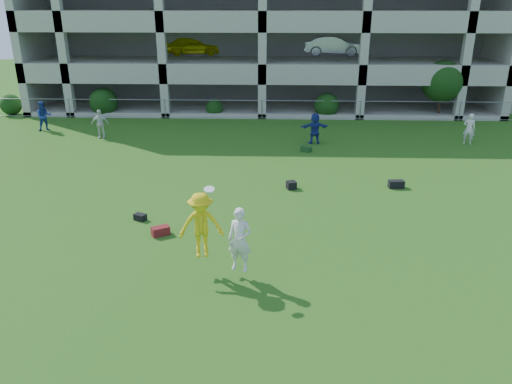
{
  "coord_description": "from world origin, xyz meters",
  "views": [
    {
      "loc": [
        0.75,
        -11.35,
        7.01
      ],
      "look_at": [
        0.22,
        3.0,
        1.4
      ],
      "focal_mm": 35.0,
      "sensor_mm": 36.0,
      "label": 1
    }
  ],
  "objects_px": {
    "bystander_d": "(315,128)",
    "parking_garage": "(265,12)",
    "crate_d": "(291,185)",
    "bystander_b": "(100,124)",
    "frisbee_contest": "(211,229)",
    "bystander_a": "(44,116)",
    "bystander_e": "(469,129)"
  },
  "relations": [
    {
      "from": "bystander_d",
      "to": "frisbee_contest",
      "type": "height_order",
      "value": "frisbee_contest"
    },
    {
      "from": "bystander_e",
      "to": "crate_d",
      "type": "xyz_separation_m",
      "value": [
        -9.2,
        -6.76,
        -0.65
      ]
    },
    {
      "from": "frisbee_contest",
      "to": "bystander_d",
      "type": "bearing_deg",
      "value": 74.36
    },
    {
      "from": "bystander_d",
      "to": "frisbee_contest",
      "type": "bearing_deg",
      "value": 66.8
    },
    {
      "from": "bystander_d",
      "to": "frisbee_contest",
      "type": "xyz_separation_m",
      "value": [
        -3.7,
        -13.21,
        0.58
      ]
    },
    {
      "from": "bystander_e",
      "to": "bystander_d",
      "type": "bearing_deg",
      "value": 23.14
    },
    {
      "from": "crate_d",
      "to": "bystander_e",
      "type": "bearing_deg",
      "value": 36.32
    },
    {
      "from": "bystander_d",
      "to": "crate_d",
      "type": "height_order",
      "value": "bystander_d"
    },
    {
      "from": "bystander_b",
      "to": "frisbee_contest",
      "type": "height_order",
      "value": "frisbee_contest"
    },
    {
      "from": "bystander_d",
      "to": "crate_d",
      "type": "xyz_separation_m",
      "value": [
        -1.37,
        -6.6,
        -0.64
      ]
    },
    {
      "from": "bystander_e",
      "to": "bystander_b",
      "type": "bearing_deg",
      "value": 20.52
    },
    {
      "from": "crate_d",
      "to": "bystander_b",
      "type": "bearing_deg",
      "value": 143.93
    },
    {
      "from": "bystander_b",
      "to": "parking_garage",
      "type": "distance_m",
      "value": 16.75
    },
    {
      "from": "bystander_a",
      "to": "bystander_b",
      "type": "bearing_deg",
      "value": -49.32
    },
    {
      "from": "frisbee_contest",
      "to": "bystander_a",
      "type": "bearing_deg",
      "value": 126.33
    },
    {
      "from": "bystander_d",
      "to": "parking_garage",
      "type": "bearing_deg",
      "value": -86.19
    },
    {
      "from": "bystander_d",
      "to": "bystander_e",
      "type": "height_order",
      "value": "bystander_e"
    },
    {
      "from": "parking_garage",
      "to": "bystander_b",
      "type": "bearing_deg",
      "value": -122.16
    },
    {
      "from": "parking_garage",
      "to": "bystander_a",
      "type": "bearing_deg",
      "value": -135.24
    },
    {
      "from": "bystander_e",
      "to": "parking_garage",
      "type": "bearing_deg",
      "value": -30.65
    },
    {
      "from": "bystander_b",
      "to": "parking_garage",
      "type": "bearing_deg",
      "value": 49.92
    },
    {
      "from": "bystander_b",
      "to": "bystander_e",
      "type": "height_order",
      "value": "bystander_e"
    },
    {
      "from": "frisbee_contest",
      "to": "parking_garage",
      "type": "height_order",
      "value": "parking_garage"
    },
    {
      "from": "bystander_a",
      "to": "bystander_b",
      "type": "distance_m",
      "value": 3.93
    },
    {
      "from": "bystander_e",
      "to": "frisbee_contest",
      "type": "distance_m",
      "value": 17.67
    },
    {
      "from": "bystander_a",
      "to": "parking_garage",
      "type": "height_order",
      "value": "parking_garage"
    },
    {
      "from": "bystander_a",
      "to": "crate_d",
      "type": "bearing_deg",
      "value": -60.21
    },
    {
      "from": "bystander_b",
      "to": "bystander_d",
      "type": "bearing_deg",
      "value": -11.16
    },
    {
      "from": "bystander_b",
      "to": "crate_d",
      "type": "distance_m",
      "value": 12.3
    },
    {
      "from": "bystander_b",
      "to": "bystander_d",
      "type": "height_order",
      "value": "bystander_d"
    },
    {
      "from": "bystander_e",
      "to": "crate_d",
      "type": "bearing_deg",
      "value": 58.25
    },
    {
      "from": "bystander_a",
      "to": "crate_d",
      "type": "xyz_separation_m",
      "value": [
        13.58,
        -8.69,
        -0.68
      ]
    }
  ]
}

